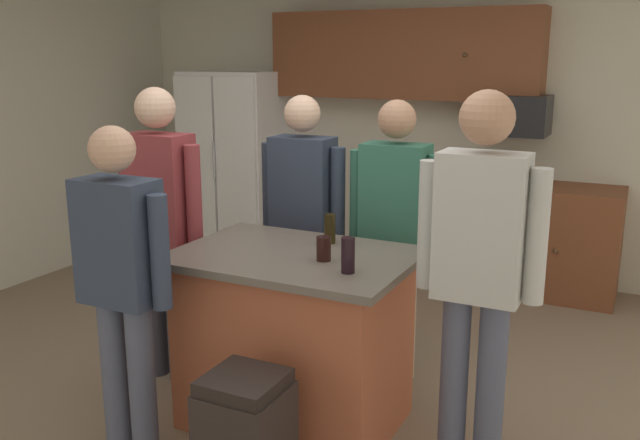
{
  "coord_description": "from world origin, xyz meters",
  "views": [
    {
      "loc": [
        1.68,
        -3.2,
        1.93
      ],
      "look_at": [
        0.07,
        0.05,
        1.05
      ],
      "focal_mm": 38.44,
      "sensor_mm": 36.0,
      "label": 1
    }
  ],
  "objects_px": {
    "glass_short_whisky": "(324,249)",
    "person_guest_by_door": "(394,221)",
    "person_guest_left": "(121,273)",
    "refrigerator": "(237,164)",
    "kitchen_island": "(295,338)",
    "person_guest_right": "(479,261)",
    "microwave_over_range": "(513,115)",
    "glass_dark_ale": "(348,255)",
    "person_elder_center": "(161,215)",
    "person_host_foreground": "(303,211)",
    "tumbler_amber": "(330,229)"
  },
  "relations": [
    {
      "from": "glass_short_whisky",
      "to": "person_guest_by_door",
      "type": "bearing_deg",
      "value": 84.78
    },
    {
      "from": "person_guest_left",
      "to": "person_guest_by_door",
      "type": "xyz_separation_m",
      "value": [
        0.85,
        1.38,
        0.04
      ]
    },
    {
      "from": "refrigerator",
      "to": "kitchen_island",
      "type": "bearing_deg",
      "value": -51.86
    },
    {
      "from": "person_guest_right",
      "to": "microwave_over_range",
      "type": "bearing_deg",
      "value": -78.86
    },
    {
      "from": "person_guest_by_door",
      "to": "microwave_over_range",
      "type": "bearing_deg",
      "value": -168.54
    },
    {
      "from": "refrigerator",
      "to": "glass_short_whisky",
      "type": "distance_m",
      "value": 3.5
    },
    {
      "from": "kitchen_island",
      "to": "person_guest_by_door",
      "type": "relative_size",
      "value": 0.72
    },
    {
      "from": "glass_dark_ale",
      "to": "person_elder_center",
      "type": "bearing_deg",
      "value": 167.83
    },
    {
      "from": "person_host_foreground",
      "to": "glass_short_whisky",
      "type": "distance_m",
      "value": 0.94
    },
    {
      "from": "person_elder_center",
      "to": "glass_dark_ale",
      "type": "xyz_separation_m",
      "value": [
        1.32,
        -0.29,
        0.01
      ]
    },
    {
      "from": "kitchen_island",
      "to": "glass_dark_ale",
      "type": "bearing_deg",
      "value": -23.88
    },
    {
      "from": "person_guest_right",
      "to": "glass_short_whisky",
      "type": "distance_m",
      "value": 0.77
    },
    {
      "from": "refrigerator",
      "to": "microwave_over_range",
      "type": "xyz_separation_m",
      "value": [
        2.6,
        0.12,
        0.56
      ]
    },
    {
      "from": "refrigerator",
      "to": "person_guest_left",
      "type": "bearing_deg",
      "value": -65.56
    },
    {
      "from": "kitchen_island",
      "to": "glass_short_whisky",
      "type": "xyz_separation_m",
      "value": [
        0.19,
        -0.04,
        0.52
      ]
    },
    {
      "from": "microwave_over_range",
      "to": "glass_short_whisky",
      "type": "bearing_deg",
      "value": -97.01
    },
    {
      "from": "microwave_over_range",
      "to": "refrigerator",
      "type": "bearing_deg",
      "value": -177.4
    },
    {
      "from": "person_guest_by_door",
      "to": "glass_dark_ale",
      "type": "distance_m",
      "value": 0.93
    },
    {
      "from": "person_guest_left",
      "to": "glass_dark_ale",
      "type": "bearing_deg",
      "value": -21.36
    },
    {
      "from": "person_elder_center",
      "to": "person_host_foreground",
      "type": "xyz_separation_m",
      "value": [
        0.61,
        0.62,
        -0.04
      ]
    },
    {
      "from": "refrigerator",
      "to": "tumbler_amber",
      "type": "bearing_deg",
      "value": -47.88
    },
    {
      "from": "person_elder_center",
      "to": "person_guest_by_door",
      "type": "bearing_deg",
      "value": 34.95
    },
    {
      "from": "person_guest_left",
      "to": "tumbler_amber",
      "type": "distance_m",
      "value": 1.11
    },
    {
      "from": "person_elder_center",
      "to": "microwave_over_range",
      "type": "bearing_deg",
      "value": 67.79
    },
    {
      "from": "person_guest_left",
      "to": "glass_short_whisky",
      "type": "distance_m",
      "value": 0.97
    },
    {
      "from": "person_elder_center",
      "to": "person_guest_right",
      "type": "distance_m",
      "value": 1.91
    },
    {
      "from": "person_guest_by_door",
      "to": "glass_short_whisky",
      "type": "bearing_deg",
      "value": 13.97
    },
    {
      "from": "person_guest_left",
      "to": "kitchen_island",
      "type": "bearing_deg",
      "value": 0.0
    },
    {
      "from": "glass_short_whisky",
      "to": "glass_dark_ale",
      "type": "xyz_separation_m",
      "value": [
        0.19,
        -0.12,
        0.02
      ]
    },
    {
      "from": "refrigerator",
      "to": "person_guest_left",
      "type": "relative_size",
      "value": 1.09
    },
    {
      "from": "microwave_over_range",
      "to": "person_elder_center",
      "type": "height_order",
      "value": "person_elder_center"
    },
    {
      "from": "microwave_over_range",
      "to": "person_guest_by_door",
      "type": "height_order",
      "value": "person_guest_by_door"
    },
    {
      "from": "refrigerator",
      "to": "glass_short_whisky",
      "type": "bearing_deg",
      "value": -49.84
    },
    {
      "from": "tumbler_amber",
      "to": "person_guest_left",
      "type": "bearing_deg",
      "value": -127.25
    },
    {
      "from": "person_guest_left",
      "to": "glass_dark_ale",
      "type": "height_order",
      "value": "person_guest_left"
    },
    {
      "from": "person_host_foreground",
      "to": "microwave_over_range",
      "type": "bearing_deg",
      "value": 132.09
    },
    {
      "from": "person_host_foreground",
      "to": "person_elder_center",
      "type": "bearing_deg",
      "value": -69.15
    },
    {
      "from": "tumbler_amber",
      "to": "glass_short_whisky",
      "type": "xyz_separation_m",
      "value": [
        0.11,
        -0.3,
        -0.02
      ]
    },
    {
      "from": "kitchen_island",
      "to": "person_guest_right",
      "type": "xyz_separation_m",
      "value": [
        0.96,
        -0.04,
        0.57
      ]
    },
    {
      "from": "person_guest_left",
      "to": "person_guest_by_door",
      "type": "bearing_deg",
      "value": 11.74
    },
    {
      "from": "tumbler_amber",
      "to": "glass_short_whisky",
      "type": "bearing_deg",
      "value": -69.82
    },
    {
      "from": "kitchen_island",
      "to": "glass_dark_ale",
      "type": "height_order",
      "value": "glass_dark_ale"
    },
    {
      "from": "person_elder_center",
      "to": "glass_short_whisky",
      "type": "relative_size",
      "value": 14.4
    },
    {
      "from": "person_elder_center",
      "to": "glass_short_whisky",
      "type": "height_order",
      "value": "person_elder_center"
    },
    {
      "from": "person_elder_center",
      "to": "glass_dark_ale",
      "type": "distance_m",
      "value": 1.35
    },
    {
      "from": "person_guest_right",
      "to": "person_guest_left",
      "type": "bearing_deg",
      "value": 23.07
    },
    {
      "from": "refrigerator",
      "to": "glass_dark_ale",
      "type": "distance_m",
      "value": 3.72
    },
    {
      "from": "microwave_over_range",
      "to": "person_host_foreground",
      "type": "height_order",
      "value": "person_host_foreground"
    },
    {
      "from": "person_elder_center",
      "to": "kitchen_island",
      "type": "bearing_deg",
      "value": -0.0
    },
    {
      "from": "kitchen_island",
      "to": "person_elder_center",
      "type": "bearing_deg",
      "value": 172.87
    }
  ]
}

